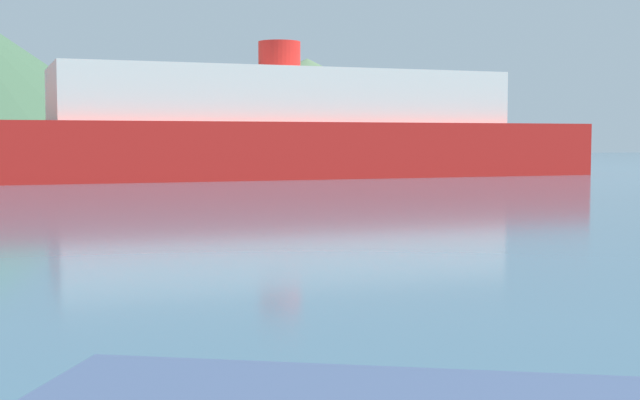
{
  "coord_description": "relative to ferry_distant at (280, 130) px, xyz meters",
  "views": [
    {
      "loc": [
        -2.89,
        0.93,
        2.13
      ],
      "look_at": [
        -0.48,
        14.0,
        1.2
      ],
      "focal_mm": 50.0,
      "sensor_mm": 36.0,
      "label": 1
    }
  ],
  "objects": [
    {
      "name": "ferry_distant",
      "position": [
        0.0,
        0.0,
        0.0
      ],
      "size": [
        35.66,
        15.4,
        7.38
      ],
      "rotation": [
        0.0,
        0.0,
        0.18
      ],
      "color": "red",
      "rests_on": "ground_plane"
    },
    {
      "name": "hill_central",
      "position": [
        6.56,
        29.63,
        2.03
      ],
      "size": [
        36.4,
        36.4,
        9.16
      ],
      "color": "#4C6647",
      "rests_on": "ground_plane"
    }
  ]
}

